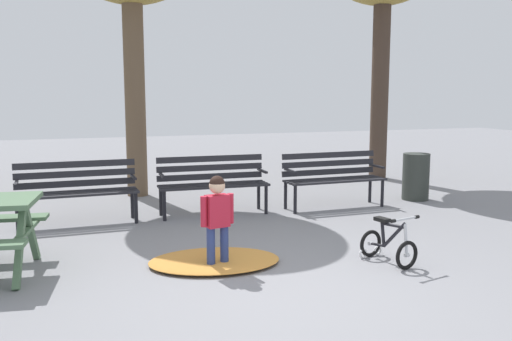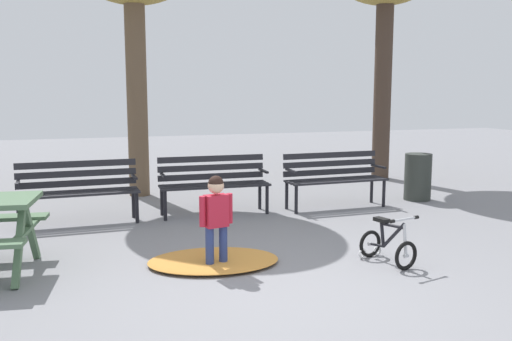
{
  "view_description": "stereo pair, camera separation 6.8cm",
  "coord_description": "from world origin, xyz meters",
  "px_view_note": "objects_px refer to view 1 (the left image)",
  "views": [
    {
      "loc": [
        -1.73,
        -4.41,
        1.8
      ],
      "look_at": [
        0.47,
        1.86,
        0.85
      ],
      "focal_mm": 38.96,
      "sensor_mm": 36.0,
      "label": 1
    },
    {
      "loc": [
        -1.67,
        -4.44,
        1.8
      ],
      "look_at": [
        0.47,
        1.86,
        0.85
      ],
      "focal_mm": 38.96,
      "sensor_mm": 36.0,
      "label": 2
    }
  ],
  "objects_px": {
    "kids_bicycle": "(388,244)",
    "trash_bin": "(416,177)",
    "park_bench_left": "(212,180)",
    "child_standing": "(217,215)",
    "park_bench_right": "(333,175)",
    "park_bench_far_left": "(77,187)"
  },
  "relations": [
    {
      "from": "child_standing",
      "to": "park_bench_left",
      "type": "bearing_deg",
      "value": 76.18
    },
    {
      "from": "park_bench_far_left",
      "to": "child_standing",
      "type": "bearing_deg",
      "value": -62.97
    },
    {
      "from": "park_bench_left",
      "to": "kids_bicycle",
      "type": "bearing_deg",
      "value": -68.93
    },
    {
      "from": "kids_bicycle",
      "to": "trash_bin",
      "type": "relative_size",
      "value": 0.79
    },
    {
      "from": "park_bench_left",
      "to": "park_bench_right",
      "type": "bearing_deg",
      "value": -4.51
    },
    {
      "from": "park_bench_far_left",
      "to": "child_standing",
      "type": "relative_size",
      "value": 1.67
    },
    {
      "from": "park_bench_far_left",
      "to": "kids_bicycle",
      "type": "height_order",
      "value": "park_bench_far_left"
    },
    {
      "from": "park_bench_right",
      "to": "child_standing",
      "type": "bearing_deg",
      "value": -136.68
    },
    {
      "from": "park_bench_left",
      "to": "kids_bicycle",
      "type": "height_order",
      "value": "park_bench_left"
    },
    {
      "from": "trash_bin",
      "to": "kids_bicycle",
      "type": "bearing_deg",
      "value": -129.59
    },
    {
      "from": "park_bench_right",
      "to": "trash_bin",
      "type": "bearing_deg",
      "value": 2.92
    },
    {
      "from": "kids_bicycle",
      "to": "park_bench_right",
      "type": "bearing_deg",
      "value": 74.54
    },
    {
      "from": "park_bench_right",
      "to": "trash_bin",
      "type": "relative_size",
      "value": 2.07
    },
    {
      "from": "park_bench_left",
      "to": "trash_bin",
      "type": "bearing_deg",
      "value": -1.12
    },
    {
      "from": "kids_bicycle",
      "to": "trash_bin",
      "type": "distance_m",
      "value": 3.71
    },
    {
      "from": "child_standing",
      "to": "park_bench_far_left",
      "type": "bearing_deg",
      "value": 117.03
    },
    {
      "from": "park_bench_right",
      "to": "trash_bin",
      "type": "height_order",
      "value": "park_bench_right"
    },
    {
      "from": "child_standing",
      "to": "trash_bin",
      "type": "relative_size",
      "value": 1.25
    },
    {
      "from": "kids_bicycle",
      "to": "park_bench_far_left",
      "type": "bearing_deg",
      "value": 136.07
    },
    {
      "from": "park_bench_far_left",
      "to": "park_bench_right",
      "type": "bearing_deg",
      "value": -2.17
    },
    {
      "from": "park_bench_left",
      "to": "trash_bin",
      "type": "height_order",
      "value": "park_bench_left"
    },
    {
      "from": "child_standing",
      "to": "park_bench_right",
      "type": "bearing_deg",
      "value": 43.32
    }
  ]
}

